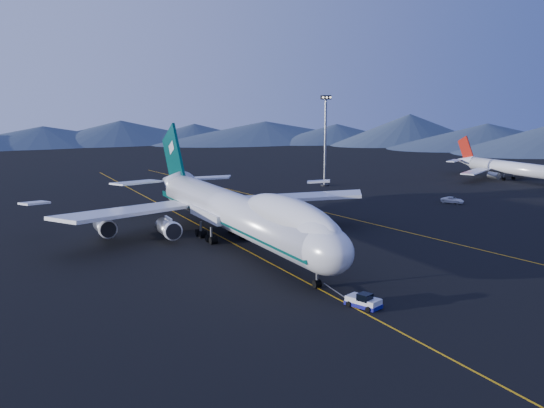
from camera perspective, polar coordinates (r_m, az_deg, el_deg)
name	(u,v)px	position (r m, az deg, el deg)	size (l,w,h in m)	color
ground	(235,245)	(103.69, -3.46, -3.83)	(500.00, 500.00, 0.00)	black
taxiway_line_main	(235,244)	(103.69, -3.46, -3.83)	(0.25, 220.00, 0.01)	#ECA40D
taxiway_line_side	(348,218)	(126.61, 7.18, -1.31)	(0.25, 200.00, 0.01)	#ECA40D
boeing_747	(235,211)	(102.47, -3.50, -0.67)	(59.62, 72.43, 19.37)	silver
pushback_tug	(363,302)	(74.53, 8.59, -9.14)	(3.48, 4.73, 1.85)	silver
second_jet	(510,168)	(194.57, 21.52, 3.18)	(38.00, 42.93, 12.22)	silver
service_van	(452,200)	(149.08, 16.62, 0.36)	(2.41, 5.24, 1.46)	white
floodlight_mast	(325,140)	(169.51, 5.03, 5.98)	(3.10, 2.33, 25.10)	black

